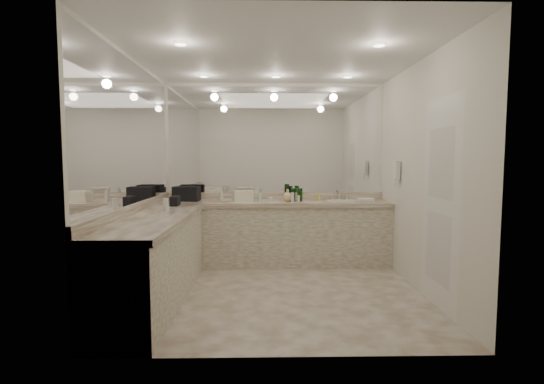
{
  "coord_description": "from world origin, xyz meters",
  "views": [
    {
      "loc": [
        -0.15,
        -4.35,
        1.49
      ],
      "look_at": [
        -0.06,
        0.4,
        1.1
      ],
      "focal_mm": 26.0,
      "sensor_mm": 36.0,
      "label": 1
    }
  ],
  "objects_px": {
    "black_toiletry_bag": "(187,194)",
    "soap_bottle_b": "(247,195)",
    "soap_bottle_c": "(288,195)",
    "cream_cosmetic_case": "(243,196)",
    "wall_phone": "(397,170)",
    "hand_towel": "(366,200)",
    "soap_bottle_a": "(221,194)",
    "sink": "(342,201)"
  },
  "relations": [
    {
      "from": "hand_towel",
      "to": "soap_bottle_c",
      "type": "relative_size",
      "value": 1.3
    },
    {
      "from": "wall_phone",
      "to": "cream_cosmetic_case",
      "type": "xyz_separation_m",
      "value": [
        -2.01,
        0.46,
        -0.37
      ]
    },
    {
      "from": "soap_bottle_b",
      "to": "soap_bottle_a",
      "type": "bearing_deg",
      "value": 167.6
    },
    {
      "from": "wall_phone",
      "to": "soap_bottle_b",
      "type": "xyz_separation_m",
      "value": [
        -1.96,
        0.47,
        -0.37
      ]
    },
    {
      "from": "soap_bottle_c",
      "to": "cream_cosmetic_case",
      "type": "bearing_deg",
      "value": -179.11
    },
    {
      "from": "black_toiletry_bag",
      "to": "cream_cosmetic_case",
      "type": "bearing_deg",
      "value": -6.62
    },
    {
      "from": "sink",
      "to": "black_toiletry_bag",
      "type": "relative_size",
      "value": 1.22
    },
    {
      "from": "cream_cosmetic_case",
      "to": "black_toiletry_bag",
      "type": "bearing_deg",
      "value": 157.93
    },
    {
      "from": "sink",
      "to": "soap_bottle_b",
      "type": "bearing_deg",
      "value": -178.93
    },
    {
      "from": "cream_cosmetic_case",
      "to": "soap_bottle_c",
      "type": "height_order",
      "value": "soap_bottle_c"
    },
    {
      "from": "soap_bottle_a",
      "to": "cream_cosmetic_case",
      "type": "bearing_deg",
      "value": -17.09
    },
    {
      "from": "soap_bottle_b",
      "to": "soap_bottle_c",
      "type": "distance_m",
      "value": 0.57
    },
    {
      "from": "hand_towel",
      "to": "soap_bottle_c",
      "type": "distance_m",
      "value": 1.11
    },
    {
      "from": "wall_phone",
      "to": "black_toiletry_bag",
      "type": "bearing_deg",
      "value": 168.91
    },
    {
      "from": "cream_cosmetic_case",
      "to": "soap_bottle_a",
      "type": "bearing_deg",
      "value": 147.46
    },
    {
      "from": "cream_cosmetic_case",
      "to": "soap_bottle_c",
      "type": "xyz_separation_m",
      "value": [
        0.63,
        0.01,
        0.01
      ]
    },
    {
      "from": "sink",
      "to": "hand_towel",
      "type": "relative_size",
      "value": 1.93
    },
    {
      "from": "sink",
      "to": "soap_bottle_c",
      "type": "xyz_separation_m",
      "value": [
        -0.78,
        -0.03,
        0.09
      ]
    },
    {
      "from": "hand_towel",
      "to": "soap_bottle_a",
      "type": "bearing_deg",
      "value": 177.05
    },
    {
      "from": "sink",
      "to": "cream_cosmetic_case",
      "type": "bearing_deg",
      "value": -178.36
    },
    {
      "from": "cream_cosmetic_case",
      "to": "soap_bottle_c",
      "type": "relative_size",
      "value": 1.54
    },
    {
      "from": "sink",
      "to": "hand_towel",
      "type": "bearing_deg",
      "value": -8.47
    },
    {
      "from": "sink",
      "to": "soap_bottle_c",
      "type": "bearing_deg",
      "value": -177.75
    },
    {
      "from": "black_toiletry_bag",
      "to": "soap_bottle_c",
      "type": "bearing_deg",
      "value": -3.34
    },
    {
      "from": "black_toiletry_bag",
      "to": "wall_phone",
      "type": "bearing_deg",
      "value": -11.09
    },
    {
      "from": "wall_phone",
      "to": "soap_bottle_a",
      "type": "height_order",
      "value": "wall_phone"
    },
    {
      "from": "cream_cosmetic_case",
      "to": "hand_towel",
      "type": "distance_m",
      "value": 1.74
    },
    {
      "from": "soap_bottle_b",
      "to": "soap_bottle_c",
      "type": "relative_size",
      "value": 0.95
    },
    {
      "from": "black_toiletry_bag",
      "to": "soap_bottle_b",
      "type": "distance_m",
      "value": 0.87
    },
    {
      "from": "black_toiletry_bag",
      "to": "soap_bottle_b",
      "type": "bearing_deg",
      "value": -5.19
    },
    {
      "from": "wall_phone",
      "to": "cream_cosmetic_case",
      "type": "relative_size",
      "value": 0.88
    },
    {
      "from": "hand_towel",
      "to": "soap_bottle_b",
      "type": "height_order",
      "value": "soap_bottle_b"
    },
    {
      "from": "wall_phone",
      "to": "hand_towel",
      "type": "distance_m",
      "value": 0.68
    },
    {
      "from": "hand_towel",
      "to": "soap_bottle_b",
      "type": "xyz_separation_m",
      "value": [
        -1.68,
        0.02,
        0.06
      ]
    },
    {
      "from": "sink",
      "to": "soap_bottle_c",
      "type": "relative_size",
      "value": 2.51
    },
    {
      "from": "soap_bottle_a",
      "to": "soap_bottle_b",
      "type": "height_order",
      "value": "soap_bottle_a"
    },
    {
      "from": "cream_cosmetic_case",
      "to": "soap_bottle_c",
      "type": "distance_m",
      "value": 0.63
    },
    {
      "from": "black_toiletry_bag",
      "to": "soap_bottle_c",
      "type": "relative_size",
      "value": 2.05
    },
    {
      "from": "sink",
      "to": "soap_bottle_a",
      "type": "height_order",
      "value": "soap_bottle_a"
    },
    {
      "from": "hand_towel",
      "to": "soap_bottle_a",
      "type": "distance_m",
      "value": 2.06
    },
    {
      "from": "soap_bottle_c",
      "to": "soap_bottle_a",
      "type": "bearing_deg",
      "value": 174.71
    },
    {
      "from": "sink",
      "to": "hand_towel",
      "type": "distance_m",
      "value": 0.33
    }
  ]
}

